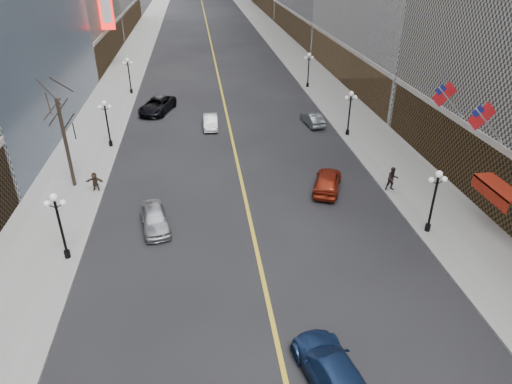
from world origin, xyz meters
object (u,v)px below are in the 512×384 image
object	(u,v)px
streetlamp_east_2	(350,109)
streetlamp_east_3	(309,66)
car_sb_near	(332,371)
streetlamp_west_3	(129,72)
car_nb_mid	(211,122)
car_nb_near	(155,218)
streetlamp_west_2	(107,119)
streetlamp_east_1	(435,195)
streetlamp_west_1	(59,220)
car_nb_far	(157,105)
car_sb_far	(313,119)
car_sb_mid	(327,181)

from	to	relation	value
streetlamp_east_2	streetlamp_east_3	size ratio (longest dim) A/B	1.00
streetlamp_east_3	car_sb_near	world-z (taller)	streetlamp_east_3
streetlamp_west_3	car_nb_mid	world-z (taller)	streetlamp_west_3
streetlamp_east_3	car_sb_near	distance (m)	48.08
car_nb_near	streetlamp_west_2	bearing A→B (deg)	98.84
streetlamp_east_1	streetlamp_west_1	bearing A→B (deg)	180.00
streetlamp_west_2	streetlamp_west_3	xyz separation A→B (m)	(0.00, 18.00, 0.00)
car_nb_far	car_sb_near	distance (m)	40.34
car_nb_mid	car_sb_far	world-z (taller)	car_nb_mid
car_sb_mid	car_sb_near	bearing A→B (deg)	96.63
streetlamp_west_2	car_sb_near	bearing A→B (deg)	-64.57
car_nb_mid	car_nb_far	distance (m)	8.39
streetlamp_east_1	streetlamp_west_1	distance (m)	23.60
streetlamp_east_2	car_sb_far	xyz separation A→B (m)	(-2.80, 3.63, -2.22)
car_nb_mid	car_nb_far	size ratio (longest dim) A/B	0.68
streetlamp_west_1	car_sb_near	bearing A→B (deg)	-38.63
streetlamp_west_1	car_sb_near	xyz separation A→B (m)	(13.80, -11.03, -2.11)
car_nb_far	car_sb_mid	xyz separation A→B (m)	(14.56, -21.28, -0.02)
car_nb_near	car_nb_far	bearing A→B (deg)	82.86
streetlamp_west_3	car_nb_mid	xyz separation A→B (m)	(9.80, -13.85, -2.22)
streetlamp_east_1	streetlamp_west_1	world-z (taller)	same
car_nb_near	car_nb_far	distance (m)	25.16
car_nb_far	streetlamp_east_3	bearing A→B (deg)	40.29
streetlamp_east_2	streetlamp_east_3	distance (m)	18.00
car_sb_near	streetlamp_east_2	bearing A→B (deg)	-119.84
streetlamp_east_1	car_nb_far	bearing A→B (deg)	125.12
car_sb_near	car_sb_far	xyz separation A→B (m)	(7.00, 32.65, -0.11)
car_nb_far	car_sb_near	world-z (taller)	car_nb_far
streetlamp_east_1	streetlamp_east_3	xyz separation A→B (m)	(0.00, 36.00, 0.00)
car_nb_mid	car_sb_mid	bearing A→B (deg)	-59.32
car_nb_mid	car_sb_far	xyz separation A→B (m)	(11.00, -0.52, -0.00)
streetlamp_west_2	streetlamp_west_3	world-z (taller)	same
streetlamp_west_1	car_nb_near	xyz separation A→B (m)	(5.19, 2.95, -2.14)
streetlamp_east_1	car_sb_far	world-z (taller)	streetlamp_east_1
streetlamp_west_3	streetlamp_west_1	bearing A→B (deg)	-90.00
car_nb_near	car_nb_far	size ratio (longest dim) A/B	0.73
car_sb_near	streetlamp_west_1	bearing A→B (deg)	-49.81
streetlamp_west_1	car_nb_mid	size ratio (longest dim) A/B	1.09
streetlamp_west_1	streetlamp_west_2	world-z (taller)	same
streetlamp_east_1	car_nb_mid	bearing A→B (deg)	121.93
streetlamp_west_1	car_nb_near	bearing A→B (deg)	29.58
streetlamp_west_3	car_sb_near	xyz separation A→B (m)	(13.80, -47.03, -2.11)
car_sb_mid	car_sb_far	bearing A→B (deg)	-78.00
streetlamp_east_1	car_nb_far	xyz separation A→B (m)	(-19.75, 28.07, -2.05)
car_sb_near	car_sb_far	distance (m)	33.40
streetlamp_east_1	car_nb_near	size ratio (longest dim) A/B	1.01
streetlamp_west_1	streetlamp_west_3	distance (m)	36.00
streetlamp_east_1	car_sb_far	xyz separation A→B (m)	(-2.80, 21.63, -2.22)
car_nb_mid	streetlamp_east_2	bearing A→B (deg)	-15.34
streetlamp_west_1	car_nb_mid	xyz separation A→B (m)	(9.80, 22.15, -2.22)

